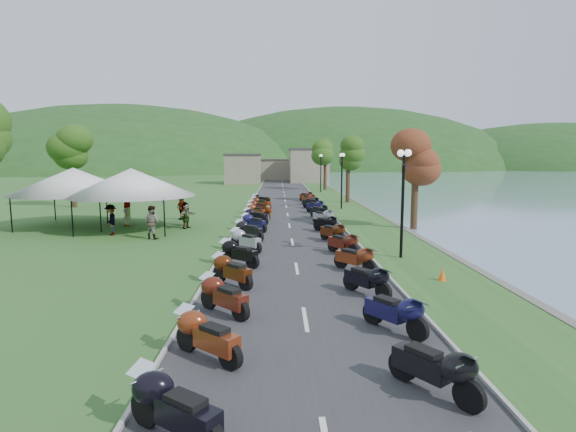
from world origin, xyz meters
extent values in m
cube|color=#343436|center=(0.00, 40.00, 0.01)|extent=(7.00, 120.00, 0.02)
cube|color=gray|center=(-2.00, 85.00, 2.50)|extent=(18.00, 16.00, 5.00)
imported|color=slate|center=(-7.16, 28.26, 0.00)|extent=(0.65, 0.73, 1.67)
imported|color=slate|center=(-8.10, 23.23, 0.00)|extent=(1.08, 0.86, 1.95)
imported|color=slate|center=(-10.91, 24.51, 0.00)|extent=(1.00, 1.31, 1.89)
camera|label=1|loc=(-0.79, -2.59, 4.72)|focal=28.00mm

